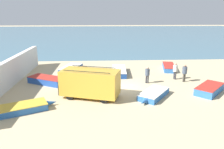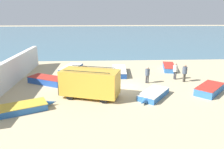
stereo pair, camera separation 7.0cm
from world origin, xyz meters
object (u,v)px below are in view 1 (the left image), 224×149
at_px(fishing_rowboat_2, 71,68).
at_px(fisherman_2, 83,72).
at_px(parked_van, 90,83).
at_px(fisherman_0, 185,72).
at_px(fisherman_1, 147,73).
at_px(fishing_rowboat_5, 20,108).
at_px(fishing_rowboat_3, 153,94).
at_px(fishing_rowboat_4, 169,67).
at_px(fishing_rowboat_0, 210,89).
at_px(fishing_rowboat_6, 49,80).
at_px(fishing_rowboat_1, 119,71).
at_px(fisherman_3, 175,70).

height_order(fishing_rowboat_2, fisherman_2, fisherman_2).
relative_size(parked_van, fisherman_0, 2.87).
xyz_separation_m(parked_van, fisherman_1, (5.54, 3.45, -0.27)).
xyz_separation_m(parked_van, fishing_rowboat_5, (-4.90, -2.54, -1.03)).
xyz_separation_m(parked_van, fishing_rowboat_2, (-2.76, 8.92, -1.03)).
bearing_deg(fishing_rowboat_5, fishing_rowboat_2, 54.01).
bearing_deg(fishing_rowboat_3, fishing_rowboat_4, -167.36).
bearing_deg(fisherman_0, fisherman_2, -115.13).
bearing_deg(fishing_rowboat_4, parked_van, 145.44).
bearing_deg(fishing_rowboat_2, fishing_rowboat_0, 74.09).
bearing_deg(fisherman_1, fishing_rowboat_5, -45.67).
distance_m(parked_van, fisherman_1, 6.53).
height_order(fishing_rowboat_4, fisherman_2, fisherman_2).
bearing_deg(fisherman_2, fishing_rowboat_6, -130.60).
relative_size(fishing_rowboat_1, fishing_rowboat_5, 1.12).
relative_size(parked_van, fishing_rowboat_3, 1.37).
bearing_deg(fishing_rowboat_0, fishing_rowboat_4, 52.83).
distance_m(fishing_rowboat_0, fishing_rowboat_1, 10.05).
distance_m(fishing_rowboat_6, fisherman_0, 13.74).
bearing_deg(fisherman_2, fishing_rowboat_0, 21.90).
bearing_deg(fishing_rowboat_2, fisherman_2, 37.96).
bearing_deg(fishing_rowboat_2, fishing_rowboat_3, 57.01).
bearing_deg(fishing_rowboat_4, fishing_rowboat_6, 122.29).
xyz_separation_m(fishing_rowboat_1, fisherman_3, (5.73, -2.61, 0.76)).
bearing_deg(fisherman_3, fisherman_0, 97.96).
bearing_deg(parked_van, fisherman_3, -135.03).
distance_m(fishing_rowboat_0, fishing_rowboat_4, 8.32).
bearing_deg(fisherman_3, fishing_rowboat_4, -127.66).
height_order(fishing_rowboat_0, fisherman_3, fisherman_3).
relative_size(fishing_rowboat_3, fisherman_0, 2.10).
height_order(fishing_rowboat_0, fishing_rowboat_6, fishing_rowboat_0).
distance_m(parked_van, fishing_rowboat_1, 7.85).
relative_size(fishing_rowboat_5, fisherman_3, 2.65).
relative_size(fishing_rowboat_4, fishing_rowboat_5, 1.00).
xyz_separation_m(parked_van, fishing_rowboat_6, (-4.31, 3.82, -0.95)).
height_order(fishing_rowboat_5, fisherman_2, fisherman_2).
xyz_separation_m(fishing_rowboat_1, fishing_rowboat_6, (-7.33, -3.36, 0.02)).
height_order(fishing_rowboat_1, fisherman_0, fisherman_0).
bearing_deg(fisherman_1, parked_van, -43.58).
height_order(fishing_rowboat_4, fisherman_3, fisherman_3).
bearing_deg(parked_van, fishing_rowboat_0, -159.48).
bearing_deg(fisherman_1, fisherman_2, -83.61).
xyz_separation_m(fishing_rowboat_1, fishing_rowboat_2, (-5.78, 1.74, -0.06)).
height_order(fishing_rowboat_3, fishing_rowboat_6, fishing_rowboat_6).
xyz_separation_m(fishing_rowboat_2, fishing_rowboat_3, (8.03, -9.26, 0.01)).
bearing_deg(fisherman_2, fishing_rowboat_3, 2.90).
height_order(fishing_rowboat_4, fisherman_1, fisherman_1).
bearing_deg(fishing_rowboat_3, fishing_rowboat_1, -126.40).
height_order(fishing_rowboat_3, fishing_rowboat_5, fishing_rowboat_3).
height_order(fishing_rowboat_1, fishing_rowboat_4, fishing_rowboat_1).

